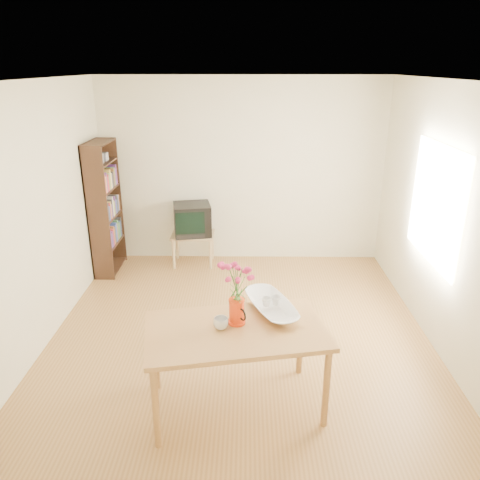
{
  "coord_description": "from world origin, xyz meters",
  "views": [
    {
      "loc": [
        0.07,
        -4.29,
        2.73
      ],
      "look_at": [
        0.0,
        0.3,
        1.0
      ],
      "focal_mm": 35.0,
      "sensor_mm": 36.0,
      "label": 1
    }
  ],
  "objects_px": {
    "table": "(236,337)",
    "mug": "(221,323)",
    "bowl": "(271,286)",
    "pitcher": "(237,312)",
    "television": "(192,219)"
  },
  "relations": [
    {
      "from": "table",
      "to": "mug",
      "type": "bearing_deg",
      "value": 168.57
    },
    {
      "from": "table",
      "to": "bowl",
      "type": "distance_m",
      "value": 0.52
    },
    {
      "from": "pitcher",
      "to": "bowl",
      "type": "distance_m",
      "value": 0.39
    },
    {
      "from": "table",
      "to": "pitcher",
      "type": "distance_m",
      "value": 0.2
    },
    {
      "from": "table",
      "to": "television",
      "type": "height_order",
      "value": "television"
    },
    {
      "from": "mug",
      "to": "television",
      "type": "relative_size",
      "value": 0.21
    },
    {
      "from": "mug",
      "to": "pitcher",
      "type": "bearing_deg",
      "value": 177.38
    },
    {
      "from": "table",
      "to": "pitcher",
      "type": "relative_size",
      "value": 7.17
    },
    {
      "from": "bowl",
      "to": "mug",
      "type": "bearing_deg",
      "value": -142.77
    },
    {
      "from": "pitcher",
      "to": "television",
      "type": "xyz_separation_m",
      "value": [
        -0.69,
        2.94,
        -0.17
      ]
    },
    {
      "from": "mug",
      "to": "television",
      "type": "bearing_deg",
      "value": -117.01
    },
    {
      "from": "table",
      "to": "television",
      "type": "distance_m",
      "value": 3.11
    },
    {
      "from": "table",
      "to": "mug",
      "type": "distance_m",
      "value": 0.17
    },
    {
      "from": "pitcher",
      "to": "mug",
      "type": "distance_m",
      "value": 0.16
    },
    {
      "from": "table",
      "to": "mug",
      "type": "xyz_separation_m",
      "value": [
        -0.12,
        0.0,
        0.13
      ]
    }
  ]
}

